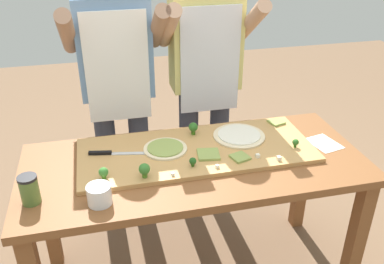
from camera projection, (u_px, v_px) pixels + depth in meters
prep_table at (195, 180)px, 2.04m from camera, size 1.64×0.71×0.78m
cutting_board at (197, 150)px, 2.06m from camera, size 1.15×0.47×0.02m
chefs_knife at (109, 153)px, 2.00m from camera, size 0.27×0.07×0.02m
pizza_whole_white_garlic at (239, 136)px, 2.15m from camera, size 0.27×0.27×0.02m
pizza_whole_pesto_green at (165, 148)px, 2.04m from camera, size 0.21×0.21×0.02m
pizza_slice_near_left at (240, 157)px, 1.97m from camera, size 0.10×0.10×0.01m
pizza_slice_far_right at (276, 122)px, 2.29m from camera, size 0.09×0.09×0.01m
pizza_slice_far_left at (208, 154)px, 2.00m from camera, size 0.12×0.12×0.01m
broccoli_floret_back_mid at (193, 128)px, 2.16m from camera, size 0.05×0.05×0.07m
broccoli_floret_back_right at (144, 169)px, 1.82m from camera, size 0.05×0.05×0.07m
broccoli_floret_center_left at (296, 143)px, 2.05m from camera, size 0.03×0.03×0.04m
broccoli_floret_front_mid at (104, 172)px, 1.81m from camera, size 0.04×0.04×0.05m
broccoli_floret_center_right at (193, 161)px, 1.90m from camera, size 0.03×0.03×0.04m
cheese_crumble_a at (217, 166)px, 1.90m from camera, size 0.02×0.02×0.01m
cheese_crumble_b at (258, 156)px, 1.97m from camera, size 0.02×0.02×0.02m
cheese_crumble_c at (279, 158)px, 1.95m from camera, size 0.02×0.02×0.02m
cheese_crumble_d at (173, 174)px, 1.84m from camera, size 0.01×0.01×0.01m
flour_cup at (99, 196)px, 1.69m from camera, size 0.10×0.10×0.08m
sauce_jar at (29, 190)px, 1.68m from camera, size 0.08×0.08×0.13m
recipe_note at (324, 143)px, 2.14m from camera, size 0.16×0.19×0.00m
cook_left at (117, 78)px, 2.35m from camera, size 0.54×0.39×1.67m
cook_right at (205, 71)px, 2.45m from camera, size 0.54×0.39×1.67m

